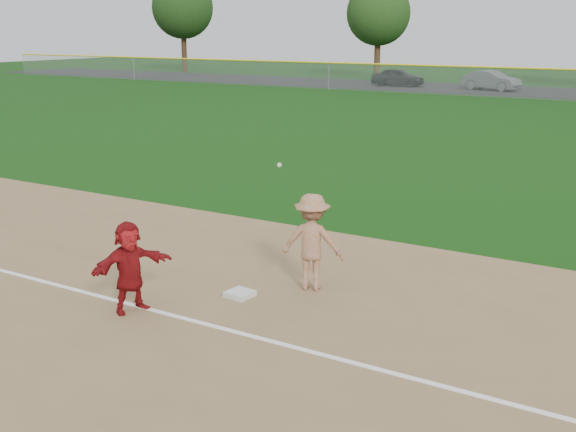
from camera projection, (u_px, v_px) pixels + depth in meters
The scene contains 9 objects.
ground at pixel (241, 311), 12.03m from camera, with size 160.00×160.00×0.00m, color #103B0B.
foul_line at pixel (212, 326), 11.36m from camera, with size 60.00×0.10×0.01m, color white.
first_base at pixel (240, 294), 12.60m from camera, with size 0.42×0.42×0.09m, color silver.
base_runner at pixel (129, 267), 11.80m from camera, with size 1.42×0.45×1.53m, color maroon.
car_left at pixel (398, 77), 57.95m from camera, with size 1.69×4.21×1.43m, color black.
car_mid at pixel (492, 80), 54.23m from camera, with size 1.54×4.41×1.45m, color #575A5E.
first_base_play at pixel (312, 242), 12.80m from camera, with size 1.27×1.41×2.43m.
tree_0 at pixel (183, 8), 75.51m from camera, with size 6.40×6.40×9.81m.
tree_1 at pixel (379, 13), 65.38m from camera, with size 5.80×5.80×8.75m.
Camera 1 is at (6.55, -9.16, 4.57)m, focal length 45.00 mm.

